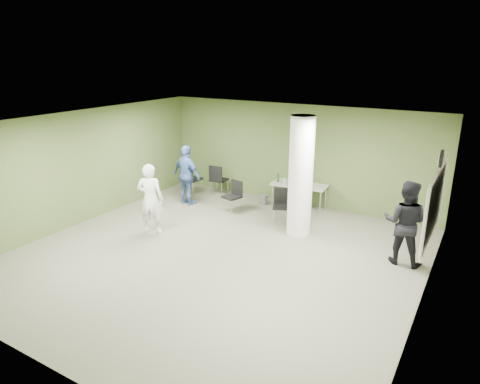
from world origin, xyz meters
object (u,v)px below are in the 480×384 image
Objects in this scene: woman_white at (150,199)px; man_blue at (187,175)px; chair_back_left at (190,177)px; folding_table at (298,186)px; man_black at (405,223)px.

man_blue reaches higher than woman_white.
woman_white reaches higher than chair_back_left.
folding_table is 3.11m from man_blue.
woman_white is at bearing 113.15° from man_blue.
man_black is (6.35, -1.29, 0.28)m from chair_back_left.
man_black reaches higher than folding_table.
man_black reaches higher than man_blue.
chair_back_left is 0.60× the size of woman_white.
man_black is at bearing -35.39° from folding_table.
folding_table is 0.91× the size of man_blue.
man_black reaches higher than woman_white.
man_blue is (-2.85, -1.23, 0.18)m from folding_table.
man_black is 1.03× the size of man_blue.
folding_table is 1.53× the size of chair_back_left.
chair_back_left is 0.59× the size of man_blue.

